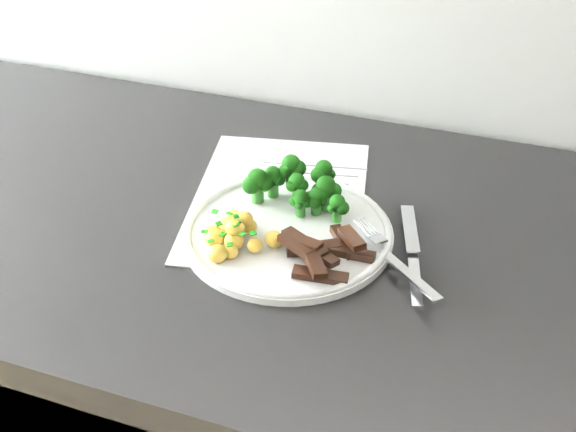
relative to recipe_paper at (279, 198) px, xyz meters
The scene contains 7 objects.
recipe_paper is the anchor object (origin of this frame).
plate 0.08m from the recipe_paper, 62.56° to the right, with size 0.25×0.25×0.01m.
broccoli 0.05m from the recipe_paper, 24.10° to the right, with size 0.14×0.08×0.05m.
potatoes 0.12m from the recipe_paper, 96.31° to the right, with size 0.09×0.09×0.04m.
beef_strips 0.15m from the recipe_paper, 51.46° to the right, with size 0.11×0.12×0.03m.
fork 0.20m from the recipe_paper, 29.25° to the right, with size 0.13×0.12×0.02m.
knife 0.21m from the recipe_paper, 24.28° to the right, with size 0.06×0.18×0.02m.
Camera 1 is at (0.14, 0.99, 1.44)m, focal length 45.05 mm.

